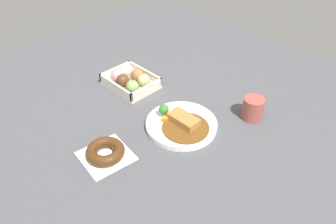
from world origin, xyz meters
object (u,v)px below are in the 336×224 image
object	(u,v)px
curry_plate	(181,124)
donut_box	(130,80)
chocolate_ring_donut	(105,152)
coffee_mug	(253,108)

from	to	relation	value
curry_plate	donut_box	bearing A→B (deg)	172.60
curry_plate	donut_box	distance (m)	0.31
chocolate_ring_donut	coffee_mug	world-z (taller)	coffee_mug
curry_plate	chocolate_ring_donut	size ratio (longest dim) A/B	1.49
curry_plate	chocolate_ring_donut	bearing A→B (deg)	-104.72
donut_box	chocolate_ring_donut	size ratio (longest dim) A/B	1.22
chocolate_ring_donut	donut_box	bearing A→B (deg)	129.20
donut_box	chocolate_ring_donut	bearing A→B (deg)	-50.80
donut_box	coffee_mug	bearing A→B (deg)	20.73
curry_plate	donut_box	xyz separation A→B (m)	(-0.30, 0.04, 0.01)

